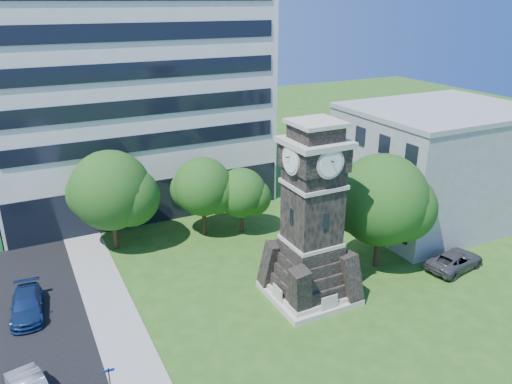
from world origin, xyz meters
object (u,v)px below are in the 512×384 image
clock_tower (312,226)px  car_east_lot (455,260)px  car_street_north (27,305)px  street_sign (110,383)px  park_bench (335,281)px

clock_tower → car_east_lot: size_ratio=2.46×
clock_tower → car_street_north: clock_tower is taller
car_east_lot → street_sign: 26.03m
clock_tower → car_street_north: (-17.37, 6.26, -4.59)m
clock_tower → street_sign: (-14.13, -4.17, -3.77)m
car_street_north → car_east_lot: size_ratio=0.96×
park_bench → street_sign: (-16.31, -4.21, 1.00)m
car_east_lot → park_bench: 9.79m
car_street_north → car_east_lot: (29.15, -8.09, 0.00)m
clock_tower → car_east_lot: bearing=-8.9°
clock_tower → park_bench: (2.18, 0.04, -4.77)m
clock_tower → car_street_north: size_ratio=2.57×
car_east_lot → street_sign: (-25.92, -2.33, 0.82)m
car_east_lot → park_bench: car_east_lot is taller
clock_tower → car_street_north: bearing=160.2°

